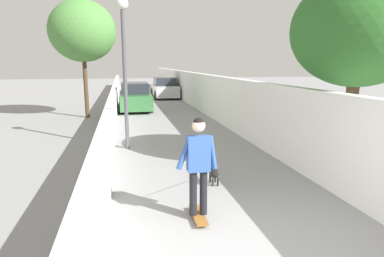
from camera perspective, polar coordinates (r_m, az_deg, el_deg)
ground_plane at (r=18.25m, az=-5.61°, el=2.80°), size 80.00×80.00×0.00m
wall_left at (r=16.09m, az=-13.40°, el=3.60°), size 48.00×0.30×1.22m
fence_right at (r=16.61m, az=3.40°, el=5.59°), size 48.00×0.30×2.07m
tree_right_near at (r=8.80m, az=26.64°, el=14.70°), size 3.05×3.05×4.69m
tree_left_mid at (r=17.09m, az=-18.30°, el=15.57°), size 3.11×3.11×5.57m
lamp_post at (r=10.41m, az=-11.63°, el=13.32°), size 0.36×0.36×4.54m
skateboard at (r=5.97m, az=1.08°, el=-14.66°), size 0.80×0.21×0.08m
person_skateboarder at (r=5.60m, az=1.11°, el=-5.30°), size 0.23×0.71×1.70m
dog at (r=7.49m, az=3.72°, el=-7.46°), size 1.89×0.84×1.06m
car_near at (r=19.36m, az=-9.78°, el=5.31°), size 4.22×1.80×1.54m
car_far at (r=25.79m, az=-4.73°, el=6.89°), size 4.24×1.80×1.54m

